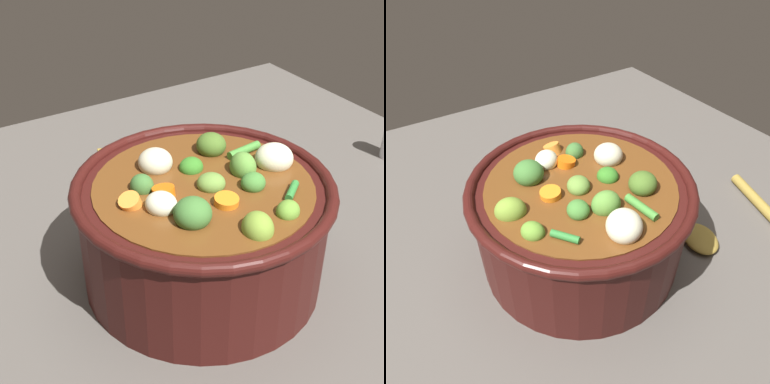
# 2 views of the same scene
# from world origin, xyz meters

# --- Properties ---
(ground_plane) EXTENTS (1.10, 1.10, 0.00)m
(ground_plane) POSITION_xyz_m (0.00, 0.00, 0.00)
(ground_plane) COLOR #514C47
(cooking_pot) EXTENTS (0.31, 0.31, 0.16)m
(cooking_pot) POSITION_xyz_m (-0.00, -0.00, 0.07)
(cooking_pot) COLOR #38110F
(cooking_pot) RESTS_ON ground_plane
(wooden_spoon) EXTENTS (0.22, 0.25, 0.02)m
(wooden_spoon) POSITION_xyz_m (0.24, -0.11, 0.01)
(wooden_spoon) COLOR olive
(wooden_spoon) RESTS_ON ground_plane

